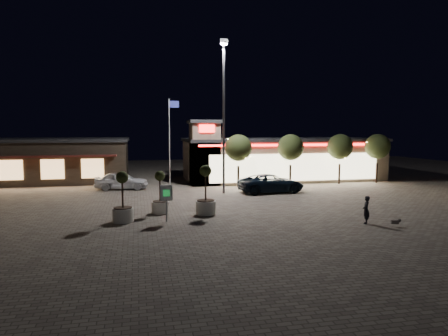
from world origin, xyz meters
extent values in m
plane|color=#736A5D|center=(0.00, 0.00, 0.00)|extent=(90.00, 90.00, 0.00)
cube|color=gray|center=(10.00, 16.00, 2.00)|extent=(20.00, 8.00, 4.00)
cube|color=#262628|center=(10.00, 16.00, 4.15)|extent=(20.40, 8.40, 0.30)
cube|color=#F4E6B7|center=(10.00, 11.95, 1.60)|extent=(17.00, 0.12, 2.60)
cube|color=#FF1614|center=(10.00, 11.92, 3.75)|extent=(19.00, 0.10, 0.18)
cube|color=gray|center=(1.30, 13.30, 2.90)|extent=(2.60, 2.60, 5.80)
cube|color=#262628|center=(1.30, 13.30, 5.95)|extent=(3.00, 3.00, 0.30)
cube|color=#FF1614|center=(1.30, 11.95, 5.30)|extent=(1.40, 0.10, 0.70)
cube|color=#382D23|center=(-14.00, 20.00, 2.00)|extent=(16.00, 10.00, 4.00)
cube|color=#262628|center=(-14.00, 20.00, 4.15)|extent=(16.40, 10.40, 0.30)
cube|color=#591E19|center=(-14.00, 14.60, 2.80)|extent=(14.40, 0.80, 0.15)
cube|color=#FFBD72|center=(-16.00, 14.95, 1.60)|extent=(2.00, 0.12, 1.80)
cube|color=#FFBD72|center=(-12.50, 14.95, 1.60)|extent=(2.00, 0.12, 1.80)
cube|color=#FFBD72|center=(-9.00, 14.95, 1.60)|extent=(2.00, 0.12, 1.80)
cylinder|color=gray|center=(2.00, 8.00, 6.00)|extent=(0.20, 0.20, 12.00)
cube|color=gray|center=(2.00, 8.00, 12.20)|extent=(0.60, 0.40, 0.35)
cube|color=white|center=(2.00, 8.00, 12.00)|extent=(0.45, 0.30, 0.08)
cylinder|color=white|center=(-2.00, 13.00, 4.00)|extent=(0.10, 0.10, 8.00)
cube|color=navy|center=(-1.55, 13.00, 7.50)|extent=(0.90, 0.04, 0.60)
cylinder|color=#332319|center=(4.00, 11.00, 0.96)|extent=(0.20, 0.20, 1.92)
sphere|color=#2D3819|center=(4.00, 11.00, 3.58)|extent=(2.42, 2.42, 2.42)
cylinder|color=#332319|center=(9.00, 11.00, 0.96)|extent=(0.20, 0.20, 1.92)
sphere|color=#2D3819|center=(9.00, 11.00, 3.58)|extent=(2.42, 2.42, 2.42)
cylinder|color=#332319|center=(14.00, 11.00, 0.96)|extent=(0.20, 0.20, 1.92)
sphere|color=#2D3819|center=(14.00, 11.00, 3.58)|extent=(2.42, 2.42, 2.42)
cylinder|color=#332319|center=(18.00, 11.00, 0.96)|extent=(0.20, 0.20, 1.92)
sphere|color=#2D3819|center=(18.00, 11.00, 3.58)|extent=(2.42, 2.42, 2.42)
imported|color=black|center=(5.95, 7.52, 0.76)|extent=(5.67, 2.94, 1.53)
imported|color=silver|center=(-6.30, 11.89, 0.77)|extent=(4.71, 2.33, 1.55)
imported|color=black|center=(7.44, -4.18, 0.78)|extent=(0.63, 0.68, 1.56)
cube|color=#59514C|center=(8.60, -5.10, 0.25)|extent=(0.43, 0.25, 0.21)
sphere|color=#59514C|center=(8.83, -5.16, 0.34)|extent=(0.19, 0.19, 0.19)
cylinder|color=silver|center=(-3.56, 1.15, 0.36)|extent=(1.08, 1.08, 0.72)
cylinder|color=black|center=(-3.56, 1.15, 0.74)|extent=(0.94, 0.94, 0.05)
cylinder|color=#332319|center=(-3.56, 1.15, 1.58)|extent=(0.09, 0.09, 1.63)
sphere|color=#2D3819|center=(-3.56, 1.15, 2.35)|extent=(0.63, 0.63, 0.63)
cylinder|color=silver|center=(-5.76, -0.85, 0.39)|extent=(1.18, 1.18, 0.79)
cylinder|color=black|center=(-5.76, -0.85, 0.81)|extent=(1.02, 1.02, 0.06)
cylinder|color=#332319|center=(-5.76, -0.85, 1.72)|extent=(0.10, 0.10, 1.77)
sphere|color=#2D3819|center=(-5.76, -0.85, 2.55)|extent=(0.69, 0.69, 0.69)
cylinder|color=silver|center=(-0.83, 0.21, 0.41)|extent=(1.24, 1.24, 0.83)
cylinder|color=black|center=(-0.83, 0.21, 0.85)|extent=(1.08, 1.08, 0.06)
cylinder|color=#332319|center=(-0.83, 0.21, 1.81)|extent=(0.10, 0.10, 1.87)
sphere|color=#2D3819|center=(-0.83, 0.21, 2.69)|extent=(0.73, 0.73, 0.73)
cylinder|color=gray|center=(-3.34, -1.30, 0.64)|extent=(0.08, 0.08, 1.27)
cube|color=white|center=(-3.34, -1.30, 1.65)|extent=(0.69, 0.09, 0.90)
cube|color=green|center=(-3.34, -1.34, 1.65)|extent=(0.37, 0.04, 0.37)
camera|label=1|loc=(-4.90, -23.77, 5.23)|focal=32.00mm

